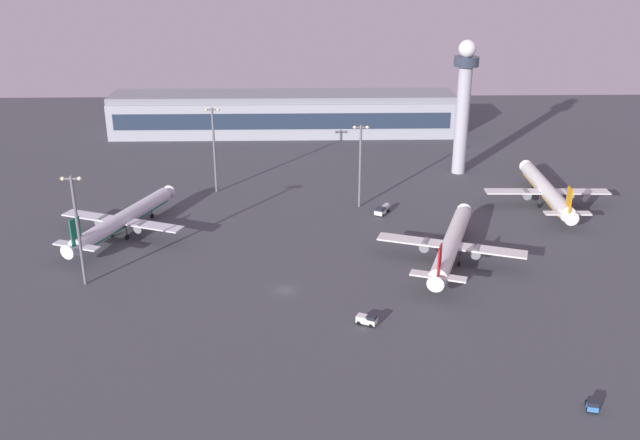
# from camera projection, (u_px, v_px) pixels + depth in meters

# --- Properties ---
(ground_plane) EXTENTS (416.00, 416.00, 0.00)m
(ground_plane) POSITION_uv_depth(u_px,v_px,m) (285.00, 290.00, 157.96)
(ground_plane) COLOR #424449
(terminal_building) EXTENTS (135.85, 22.40, 16.40)m
(terminal_building) POSITION_uv_depth(u_px,v_px,m) (283.00, 114.00, 281.52)
(terminal_building) COLOR #9EA3AD
(terminal_building) RESTS_ON ground
(control_tower) EXTENTS (8.00, 8.00, 43.94)m
(control_tower) POSITION_uv_depth(u_px,v_px,m) (464.00, 99.00, 227.81)
(control_tower) COLOR #A8A8B2
(control_tower) RESTS_ON ground
(airplane_far_stand) EXTENTS (35.39, 44.95, 11.92)m
(airplane_far_stand) POSITION_uv_depth(u_px,v_px,m) (451.00, 244.00, 170.63)
(airplane_far_stand) COLOR silver
(airplane_far_stand) RESTS_ON ground
(airplane_terminal_side) EXTENTS (34.49, 43.74, 11.71)m
(airplane_terminal_side) POSITION_uv_depth(u_px,v_px,m) (123.00, 220.00, 185.56)
(airplane_terminal_side) COLOR silver
(airplane_terminal_side) RESTS_ON ground
(airplane_taxiway_distant) EXTENTS (36.27, 46.64, 11.97)m
(airplane_taxiway_distant) POSITION_uv_depth(u_px,v_px,m) (547.00, 191.00, 206.69)
(airplane_taxiway_distant) COLOR silver
(airplane_taxiway_distant) RESTS_ON ground
(baggage_tractor) EXTENTS (4.58, 3.55, 2.25)m
(baggage_tractor) POSITION_uv_depth(u_px,v_px,m) (367.00, 319.00, 143.51)
(baggage_tractor) COLOR white
(baggage_tractor) RESTS_ON ground
(fuel_truck) EXTENTS (5.03, 6.49, 2.35)m
(fuel_truck) POSITION_uv_depth(u_px,v_px,m) (382.00, 209.00, 201.06)
(fuel_truck) COLOR white
(fuel_truck) RESTS_ON ground
(pushback_tug) EXTENTS (2.52, 3.43, 2.05)m
(pushback_tug) POSITION_uv_depth(u_px,v_px,m) (592.00, 406.00, 117.20)
(pushback_tug) COLOR #3372BF
(pushback_tug) RESTS_ON ground
(apron_light_central) EXTENTS (4.80, 0.90, 26.54)m
(apron_light_central) POSITION_uv_depth(u_px,v_px,m) (214.00, 145.00, 213.64)
(apron_light_central) COLOR slate
(apron_light_central) RESTS_ON ground
(apron_light_west) EXTENTS (4.80, 0.90, 24.58)m
(apron_light_west) POSITION_uv_depth(u_px,v_px,m) (360.00, 161.00, 201.84)
(apron_light_west) COLOR slate
(apron_light_west) RESTS_ON ground
(apron_light_east) EXTENTS (4.80, 0.90, 26.03)m
(apron_light_east) POSITION_uv_depth(u_px,v_px,m) (77.00, 224.00, 155.32)
(apron_light_east) COLOR slate
(apron_light_east) RESTS_ON ground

